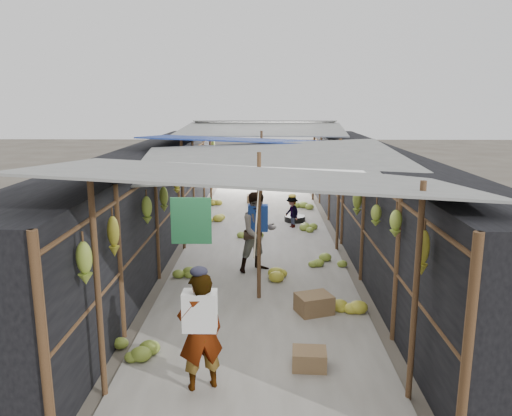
# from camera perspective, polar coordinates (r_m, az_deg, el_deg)

# --- Properties ---
(ground) EXTENTS (80.00, 80.00, 0.00)m
(ground) POSITION_cam_1_polar(r_m,az_deg,el_deg) (6.33, -0.02, -20.76)
(ground) COLOR #6B6356
(ground) RESTS_ON ground
(aisle_slab) EXTENTS (3.60, 16.00, 0.02)m
(aisle_slab) POSITION_cam_1_polar(r_m,az_deg,el_deg) (12.30, 0.52, -4.02)
(aisle_slab) COLOR #9E998E
(aisle_slab) RESTS_ON ground
(stall_left) EXTENTS (1.40, 15.00, 2.30)m
(stall_left) POSITION_cam_1_polar(r_m,az_deg,el_deg) (12.35, -12.10, 1.22)
(stall_left) COLOR black
(stall_left) RESTS_ON ground
(stall_right) EXTENTS (1.40, 15.00, 2.30)m
(stall_right) POSITION_cam_1_polar(r_m,az_deg,el_deg) (12.31, 13.21, 1.13)
(stall_right) COLOR black
(stall_right) RESTS_ON ground
(crate_near) EXTENTS (0.47, 0.38, 0.27)m
(crate_near) POSITION_cam_1_polar(r_m,az_deg,el_deg) (6.83, 6.11, -16.85)
(crate_near) COLOR olive
(crate_near) RESTS_ON ground
(crate_mid) EXTENTS (0.67, 0.61, 0.33)m
(crate_mid) POSITION_cam_1_polar(r_m,az_deg,el_deg) (8.40, 6.65, -10.86)
(crate_mid) COLOR olive
(crate_mid) RESTS_ON ground
(crate_back) EXTENTS (0.44, 0.36, 0.28)m
(crate_back) POSITION_cam_1_polar(r_m,az_deg,el_deg) (17.07, -0.29, 1.04)
(crate_back) COLOR olive
(crate_back) RESTS_ON ground
(black_basin) EXTENTS (0.60, 0.60, 0.18)m
(black_basin) POSITION_cam_1_polar(r_m,az_deg,el_deg) (14.46, 4.46, -1.25)
(black_basin) COLOR black
(black_basin) RESTS_ON ground
(vendor_elderly) EXTENTS (0.64, 0.53, 1.49)m
(vendor_elderly) POSITION_cam_1_polar(r_m,az_deg,el_deg) (6.15, -6.38, -13.88)
(vendor_elderly) COLOR silver
(vendor_elderly) RESTS_ON ground
(shopper_blue) EXTENTS (1.01, 0.94, 1.66)m
(shopper_blue) POSITION_cam_1_polar(r_m,az_deg,el_deg) (10.12, 0.23, -2.78)
(shopper_blue) COLOR #2040A0
(shopper_blue) RESTS_ON ground
(vendor_seated) EXTENTS (0.56, 0.66, 0.89)m
(vendor_seated) POSITION_cam_1_polar(r_m,az_deg,el_deg) (13.71, 4.14, -0.48)
(vendor_seated) COLOR #49463F
(vendor_seated) RESTS_ON ground
(market_canopy) EXTENTS (5.62, 15.20, 2.77)m
(market_canopy) POSITION_cam_1_polar(r_m,az_deg,el_deg) (12.18, 0.66, 7.33)
(market_canopy) COLOR brown
(market_canopy) RESTS_ON ground
(hanging_bananas) EXTENTS (3.95, 13.96, 0.80)m
(hanging_bananas) POSITION_cam_1_polar(r_m,az_deg,el_deg) (11.96, 1.18, 3.67)
(hanging_bananas) COLOR olive
(hanging_bananas) RESTS_ON ground
(floor_bananas) EXTENTS (3.93, 10.67, 0.36)m
(floor_bananas) POSITION_cam_1_polar(r_m,az_deg,el_deg) (12.30, 0.56, -3.32)
(floor_bananas) COLOR olive
(floor_bananas) RESTS_ON ground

